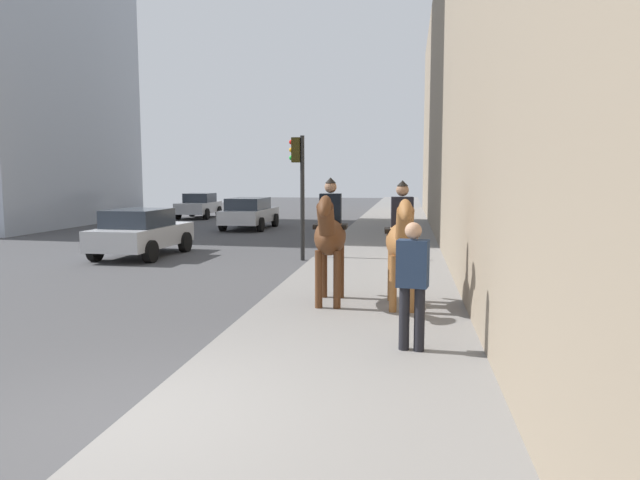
# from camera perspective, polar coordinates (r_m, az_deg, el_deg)

# --- Properties ---
(sidewalk_slab) EXTENTS (120.00, 3.70, 0.12)m
(sidewalk_slab) POSITION_cam_1_polar(r_m,az_deg,el_deg) (5.57, -0.67, -18.61)
(sidewalk_slab) COLOR slate
(sidewalk_slab) RESTS_ON ground
(mounted_horse_near) EXTENTS (2.15, 0.63, 2.27)m
(mounted_horse_near) POSITION_cam_1_polar(r_m,az_deg,el_deg) (10.26, 0.98, 0.54)
(mounted_horse_near) COLOR #4C2B16
(mounted_horse_near) RESTS_ON sidewalk_slab
(mounted_horse_far) EXTENTS (2.15, 0.65, 2.22)m
(mounted_horse_far) POSITION_cam_1_polar(r_m,az_deg,el_deg) (10.06, 8.16, 0.12)
(mounted_horse_far) COLOR brown
(mounted_horse_far) RESTS_ON sidewalk_slab
(pedestrian_greeting) EXTENTS (0.32, 0.44, 1.70)m
(pedestrian_greeting) POSITION_cam_1_polar(r_m,az_deg,el_deg) (7.60, 9.18, -3.69)
(pedestrian_greeting) COLOR black
(pedestrian_greeting) RESTS_ON sidewalk_slab
(car_near_lane) EXTENTS (3.95, 2.00, 1.44)m
(car_near_lane) POSITION_cam_1_polar(r_m,az_deg,el_deg) (34.14, -11.92, 3.40)
(car_near_lane) COLOR #B7BABF
(car_near_lane) RESTS_ON ground
(car_mid_lane) EXTENTS (3.86, 2.00, 1.44)m
(car_mid_lane) POSITION_cam_1_polar(r_m,az_deg,el_deg) (18.05, -17.33, 0.76)
(car_mid_lane) COLOR #B7BABF
(car_mid_lane) RESTS_ON ground
(car_far_lane) EXTENTS (4.29, 1.97, 1.44)m
(car_far_lane) POSITION_cam_1_polar(r_m,az_deg,el_deg) (26.56, -7.02, 2.73)
(car_far_lane) COLOR #B7BABF
(car_far_lane) RESTS_ON ground
(traffic_light_near_curb) EXTENTS (0.20, 0.44, 3.55)m
(traffic_light_near_curb) POSITION_cam_1_polar(r_m,az_deg,el_deg) (16.39, -2.08, 6.28)
(traffic_light_near_curb) COLOR black
(traffic_light_near_curb) RESTS_ON ground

